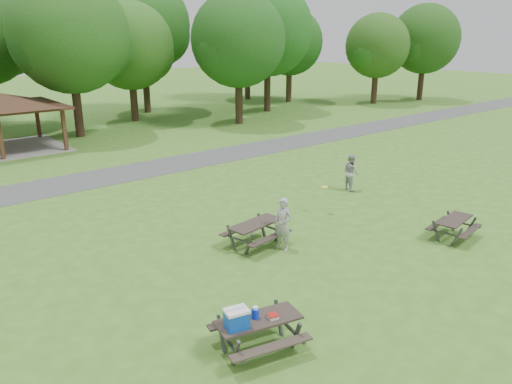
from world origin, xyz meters
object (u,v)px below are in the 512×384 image
object	(u,v)px
frisbee_catcher	(351,172)
frisbee_thrower	(283,224)
picnic_table_near	(252,323)
picnic_table_middle	(256,228)

from	to	relation	value
frisbee_catcher	frisbee_thrower	bearing A→B (deg)	126.39
picnic_table_near	picnic_table_middle	size ratio (longest dim) A/B	1.04
picnic_table_middle	frisbee_catcher	size ratio (longest dim) A/B	1.29
frisbee_thrower	frisbee_catcher	xyz separation A→B (m)	(7.04, 2.98, -0.06)
picnic_table_near	frisbee_thrower	distance (m)	5.93
picnic_table_middle	frisbee_catcher	xyz separation A→B (m)	(7.56, 2.14, 0.21)
frisbee_thrower	frisbee_catcher	world-z (taller)	frisbee_thrower
picnic_table_near	picnic_table_middle	xyz separation A→B (m)	(3.97, 4.70, -0.15)
picnic_table_near	frisbee_thrower	world-z (taller)	frisbee_thrower
picnic_table_middle	frisbee_catcher	bearing A→B (deg)	15.82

